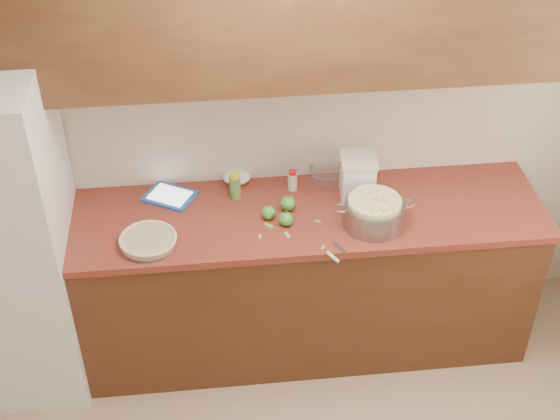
{
  "coord_description": "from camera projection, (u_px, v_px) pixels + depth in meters",
  "views": [
    {
      "loc": [
        -0.38,
        -1.63,
        3.35
      ],
      "look_at": [
        -0.04,
        1.43,
        0.98
      ],
      "focal_mm": 50.0,
      "sensor_mm": 36.0,
      "label": 1
    }
  ],
  "objects": [
    {
      "name": "pie",
      "position": [
        148.0,
        240.0,
        3.75
      ],
      "size": [
        0.29,
        0.29,
        0.05
      ],
      "rotation": [
        0.0,
        0.0,
        -0.06
      ],
      "color": "silver",
      "rests_on": "counter_run"
    },
    {
      "name": "peel_b",
      "position": [
        260.0,
        237.0,
        3.8
      ],
      "size": [
        0.02,
        0.03,
        0.0
      ],
      "primitive_type": "cube",
      "rotation": [
        0.0,
        0.0,
        -1.73
      ],
      "color": "#83B457",
      "rests_on": "counter_run"
    },
    {
      "name": "vanilla_bottle",
      "position": [
        346.0,
        190.0,
        4.04
      ],
      "size": [
        0.03,
        0.03,
        0.09
      ],
      "rotation": [
        0.0,
        0.0,
        0.11
      ],
      "color": "black",
      "rests_on": "counter_run"
    },
    {
      "name": "peel_a",
      "position": [
        323.0,
        247.0,
        3.74
      ],
      "size": [
        0.02,
        0.03,
        0.0
      ],
      "primitive_type": "cube",
      "rotation": [
        0.0,
        0.0,
        1.14
      ],
      "color": "#83B457",
      "rests_on": "counter_run"
    },
    {
      "name": "upper_cabinets",
      "position": [
        285.0,
        8.0,
        3.45
      ],
      "size": [
        2.6,
        0.34,
        0.7
      ],
      "primitive_type": "cube",
      "color": "brown",
      "rests_on": "room_shell"
    },
    {
      "name": "paring_knife",
      "position": [
        334.0,
        255.0,
        3.69
      ],
      "size": [
        0.1,
        0.16,
        0.02
      ],
      "rotation": [
        0.0,
        0.0,
        0.52
      ],
      "color": "gray",
      "rests_on": "counter_run"
    },
    {
      "name": "apple_left",
      "position": [
        269.0,
        213.0,
        3.9
      ],
      "size": [
        0.07,
        0.07,
        0.08
      ],
      "color": "green",
      "rests_on": "counter_run"
    },
    {
      "name": "apple_front",
      "position": [
        286.0,
        219.0,
        3.86
      ],
      "size": [
        0.07,
        0.07,
        0.08
      ],
      "color": "green",
      "rests_on": "counter_run"
    },
    {
      "name": "lemon_bottle",
      "position": [
        235.0,
        186.0,
        4.02
      ],
      "size": [
        0.06,
        0.06,
        0.16
      ],
      "rotation": [
        0.0,
        0.0,
        -0.31
      ],
      "color": "#4C8C38",
      "rests_on": "counter_run"
    },
    {
      "name": "flour_canister",
      "position": [
        358.0,
        176.0,
        4.02
      ],
      "size": [
        0.2,
        0.2,
        0.23
      ],
      "rotation": [
        0.0,
        0.0,
        -0.08
      ],
      "color": "white",
      "rests_on": "counter_run"
    },
    {
      "name": "cinnamon_shaker",
      "position": [
        292.0,
        181.0,
        4.08
      ],
      "size": [
        0.05,
        0.05,
        0.12
      ],
      "rotation": [
        0.0,
        0.0,
        -0.06
      ],
      "color": "beige",
      "rests_on": "counter_run"
    },
    {
      "name": "apple_center",
      "position": [
        288.0,
        203.0,
        3.95
      ],
      "size": [
        0.08,
        0.08,
        0.09
      ],
      "color": "green",
      "rests_on": "counter_run"
    },
    {
      "name": "room_shell",
      "position": [
        340.0,
        395.0,
        2.56
      ],
      "size": [
        3.6,
        3.6,
        3.6
      ],
      "color": "tan",
      "rests_on": "ground"
    },
    {
      "name": "paper_towel",
      "position": [
        237.0,
        178.0,
        4.15
      ],
      "size": [
        0.18,
        0.17,
        0.06
      ],
      "primitive_type": "ellipsoid",
      "rotation": [
        0.0,
        0.0,
        0.42
      ],
      "color": "white",
      "rests_on": "counter_run"
    },
    {
      "name": "colander",
      "position": [
        374.0,
        212.0,
        3.84
      ],
      "size": [
        0.4,
        0.3,
        0.15
      ],
      "rotation": [
        0.0,
        0.0,
        0.09
      ],
      "color": "gray",
      "rests_on": "counter_run"
    },
    {
      "name": "mixing_bowl",
      "position": [
        327.0,
        173.0,
        4.16
      ],
      "size": [
        0.2,
        0.2,
        0.07
      ],
      "rotation": [
        0.0,
        0.0,
        0.21
      ],
      "color": "silver",
      "rests_on": "counter_run"
    },
    {
      "name": "peel_d",
      "position": [
        287.0,
        235.0,
        3.81
      ],
      "size": [
        0.03,
        0.05,
        0.0
      ],
      "primitive_type": "cube",
      "rotation": [
        0.0,
        0.0,
        -1.28
      ],
      "color": "#83B457",
      "rests_on": "counter_run"
    },
    {
      "name": "peel_c",
      "position": [
        269.0,
        225.0,
        3.88
      ],
      "size": [
        0.05,
        0.05,
        0.0
      ],
      "primitive_type": "cube",
      "rotation": [
        0.0,
        0.0,
        -0.78
      ],
      "color": "#83B457",
      "rests_on": "counter_run"
    },
    {
      "name": "peel_e",
      "position": [
        318.0,
        221.0,
        3.9
      ],
      "size": [
        0.03,
        0.03,
        0.0
      ],
      "primitive_type": "cube",
      "rotation": [
        0.0,
        0.0,
        2.46
      ],
      "color": "#83B457",
      "rests_on": "counter_run"
    },
    {
      "name": "tablet",
      "position": [
        170.0,
        196.0,
        4.05
      ],
      "size": [
        0.31,
        0.28,
        0.02
      ],
      "rotation": [
        0.0,
        0.0,
        -0.52
      ],
      "color": "#2255A6",
      "rests_on": "counter_run"
    },
    {
      "name": "counter_run",
      "position": [
        287.0,
        279.0,
        4.24
      ],
      "size": [
        2.64,
        0.68,
        0.92
      ],
      "color": "#542B17",
      "rests_on": "ground"
    }
  ]
}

